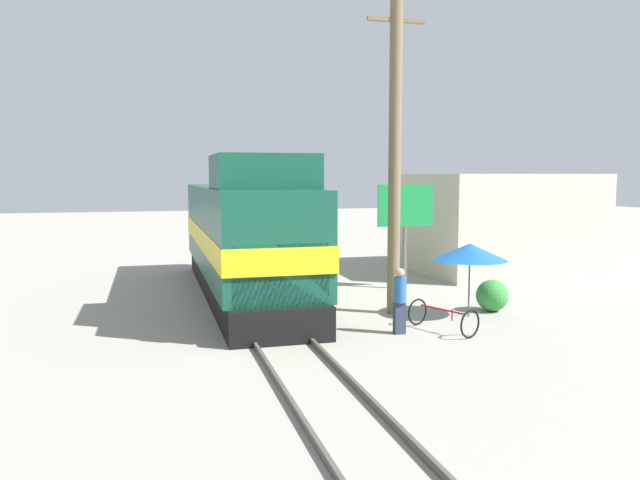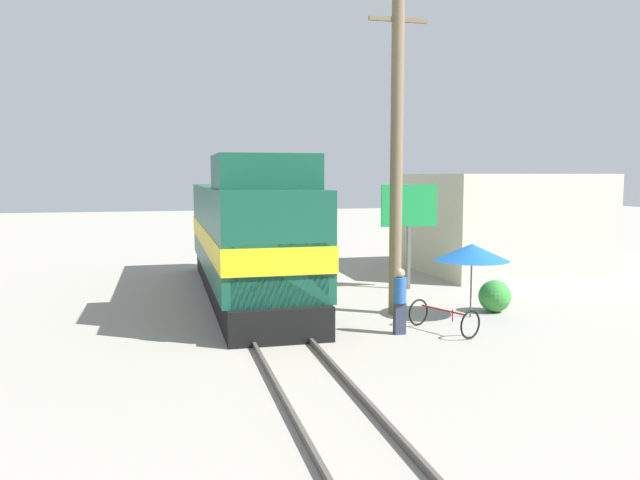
% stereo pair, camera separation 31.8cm
% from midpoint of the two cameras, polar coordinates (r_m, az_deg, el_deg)
% --- Properties ---
extents(ground_plane, '(120.00, 120.00, 0.00)m').
position_cam_midpoint_polar(ground_plane, '(17.72, -5.28, -7.86)').
color(ground_plane, gray).
extents(rail_near, '(0.08, 39.25, 0.15)m').
position_cam_midpoint_polar(rail_near, '(17.59, -7.61, -7.73)').
color(rail_near, '#4C4742').
rests_on(rail_near, ground_plane).
extents(rail_far, '(0.08, 39.25, 0.15)m').
position_cam_midpoint_polar(rail_far, '(17.83, -2.99, -7.50)').
color(rail_far, '#4C4742').
rests_on(rail_far, ground_plane).
extents(locomotive, '(2.97, 13.70, 4.80)m').
position_cam_midpoint_polar(locomotive, '(21.58, -7.33, 0.10)').
color(locomotive, black).
rests_on(locomotive, ground_plane).
extents(utility_pole, '(1.80, 0.38, 9.94)m').
position_cam_midpoint_polar(utility_pole, '(18.94, 6.38, 8.38)').
color(utility_pole, '#726047').
rests_on(utility_pole, ground_plane).
extents(vendor_umbrella, '(2.20, 2.20, 2.21)m').
position_cam_midpoint_polar(vendor_umbrella, '(18.98, 13.08, -1.06)').
color(vendor_umbrella, '#4C4C4C').
rests_on(vendor_umbrella, ground_plane).
extents(billboard_sign, '(2.18, 0.12, 3.89)m').
position_cam_midpoint_polar(billboard_sign, '(23.21, 7.44, 2.61)').
color(billboard_sign, '#595959').
rests_on(billboard_sign, ground_plane).
extents(shrub_cluster, '(1.00, 1.00, 1.00)m').
position_cam_midpoint_polar(shrub_cluster, '(20.13, 15.02, -4.92)').
color(shrub_cluster, '#388C38').
rests_on(shrub_cluster, ground_plane).
extents(person_bystander, '(0.34, 0.34, 1.77)m').
position_cam_midpoint_polar(person_bystander, '(16.75, 6.76, -5.29)').
color(person_bystander, '#2D3347').
rests_on(person_bystander, ground_plane).
extents(bicycle, '(1.43, 2.04, 0.76)m').
position_cam_midpoint_polar(bicycle, '(17.29, 10.63, -6.96)').
color(bicycle, black).
rests_on(bicycle, ground_plane).
extents(building_block_distant, '(7.05, 6.97, 4.28)m').
position_cam_midpoint_polar(building_block_distant, '(28.88, 15.20, 1.58)').
color(building_block_distant, beige).
rests_on(building_block_distant, ground_plane).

